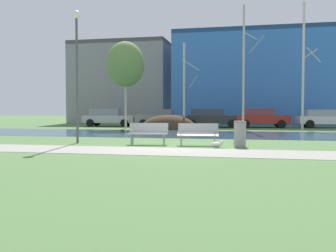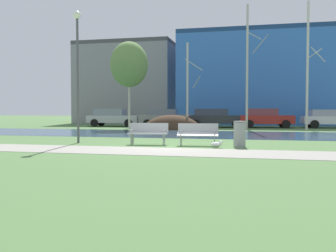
{
  "view_description": "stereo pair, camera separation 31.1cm",
  "coord_description": "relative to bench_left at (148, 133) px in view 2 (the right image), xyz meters",
  "views": [
    {
      "loc": [
        2.95,
        -14.23,
        1.41
      ],
      "look_at": [
        -0.24,
        0.88,
        0.75
      ],
      "focal_mm": 40.72,
      "sensor_mm": 36.0,
      "label": 1
    },
    {
      "loc": [
        3.25,
        -14.16,
        1.41
      ],
      "look_at": [
        -0.24,
        0.88,
        0.75
      ],
      "focal_mm": 40.72,
      "sensor_mm": 36.0,
      "label": 2
    }
  ],
  "objects": [
    {
      "name": "ground_plane",
      "position": [
        1.03,
        9.32,
        -0.47
      ],
      "size": [
        120.0,
        120.0,
        0.0
      ],
      "primitive_type": "plane",
      "color": "#4C703D"
    },
    {
      "name": "parked_wagon_fourth_red",
      "position": [
        4.97,
        16.09,
        0.32
      ],
      "size": [
        4.23,
        2.33,
        1.51
      ],
      "color": "maroon",
      "rests_on": "ground"
    },
    {
      "name": "birch_center_left",
      "position": [
        3.65,
        12.68,
        4.01
      ],
      "size": [
        1.51,
        2.33,
        8.79
      ],
      "color": "#BCB7A8",
      "rests_on": "ground"
    },
    {
      "name": "building_grey_warehouse",
      "position": [
        -9.28,
        24.38,
        3.79
      ],
      "size": [
        10.22,
        6.26,
        8.52
      ],
      "color": "gray",
      "rests_on": "ground"
    },
    {
      "name": "birch_center",
      "position": [
        7.74,
        13.31,
        4.04
      ],
      "size": [
        1.25,
        2.08,
        8.95
      ],
      "color": "beige",
      "rests_on": "ground"
    },
    {
      "name": "soil_mound",
      "position": [
        -1.68,
        12.01,
        -0.47
      ],
      "size": [
        4.14,
        2.42,
        2.09
      ],
      "primitive_type": "ellipsoid",
      "color": "#423021",
      "rests_on": "ground"
    },
    {
      "name": "birch_left",
      "position": [
        -0.54,
        12.2,
        2.69
      ],
      "size": [
        1.2,
        2.07,
        6.22
      ],
      "color": "#BCB7A8",
      "rests_on": "ground"
    },
    {
      "name": "trash_bin",
      "position": [
        3.67,
        -0.23,
        0.04
      ],
      "size": [
        0.48,
        0.48,
        0.98
      ],
      "color": "gray",
      "rests_on": "ground"
    },
    {
      "name": "parked_sedan_second_grey",
      "position": [
        -3.03,
        15.66,
        0.31
      ],
      "size": [
        4.44,
        2.29,
        1.47
      ],
      "color": "slate",
      "rests_on": "ground"
    },
    {
      "name": "parked_van_nearest_silver",
      "position": [
        -7.65,
        15.74,
        0.32
      ],
      "size": [
        4.53,
        2.23,
        1.5
      ],
      "color": "#B2B5BC",
      "rests_on": "ground"
    },
    {
      "name": "paved_path_strip",
      "position": [
        1.03,
        -2.43,
        -0.47
      ],
      "size": [
        60.0,
        2.45,
        0.01
      ],
      "primitive_type": "cube",
      "color": "gray",
      "rests_on": "ground"
    },
    {
      "name": "parked_suv_fifth_white",
      "position": [
        9.82,
        16.64,
        0.29
      ],
      "size": [
        4.41,
        2.3,
        1.43
      ],
      "color": "silver",
      "rests_on": "ground"
    },
    {
      "name": "bench_left",
      "position": [
        0.0,
        0.0,
        0.0
      ],
      "size": [
        1.65,
        0.71,
        0.87
      ],
      "color": "#9EA0A3",
      "rests_on": "ground"
    },
    {
      "name": "river_band",
      "position": [
        1.03,
        7.03,
        -0.47
      ],
      "size": [
        80.0,
        7.12,
        0.01
      ],
      "primitive_type": "cube",
      "color": "#284256",
      "rests_on": "ground"
    },
    {
      "name": "bench_right",
      "position": [
        2.04,
        0.0,
        0.0
      ],
      "size": [
        1.65,
        0.71,
        0.87
      ],
      "color": "#9EA0A3",
      "rests_on": "ground"
    },
    {
      "name": "birch_far_left",
      "position": [
        -5.09,
        12.56,
        4.35
      ],
      "size": [
        2.84,
        2.84,
        6.54
      ],
      "color": "#BCB7A8",
      "rests_on": "ground"
    },
    {
      "name": "streetlamp",
      "position": [
        -3.11,
        0.05,
        3.22
      ],
      "size": [
        0.32,
        0.32,
        5.56
      ],
      "color": "#4C4C51",
      "rests_on": "ground"
    },
    {
      "name": "parked_hatch_third_dark",
      "position": [
        1.03,
        15.88,
        0.32
      ],
      "size": [
        4.83,
        2.34,
        1.49
      ],
      "color": "#282B30",
      "rests_on": "ground"
    },
    {
      "name": "seagull",
      "position": [
        2.86,
        -0.75,
        -0.34
      ],
      "size": [
        0.48,
        0.18,
        0.27
      ],
      "color": "white",
      "rests_on": "ground"
    },
    {
      "name": "building_blue_store",
      "position": [
        4.34,
        24.03,
        3.97
      ],
      "size": [
        14.83,
        8.21,
        8.89
      ],
      "color": "#3870C6",
      "rests_on": "ground"
    }
  ]
}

